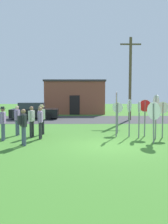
# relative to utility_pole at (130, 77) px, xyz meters

# --- Properties ---
(ground_plane) EXTENTS (80.00, 80.00, 0.00)m
(ground_plane) POSITION_rel_utility_pole_xyz_m (-3.07, -10.57, -3.77)
(ground_plane) COLOR #3D7528
(street_asphalt) EXTENTS (60.00, 6.40, 0.01)m
(street_asphalt) POSITION_rel_utility_pole_xyz_m (-3.07, 0.48, -3.76)
(street_asphalt) COLOR #38383A
(street_asphalt) RESTS_ON ground
(building_background) EXTENTS (6.83, 5.56, 3.82)m
(building_background) POSITION_rel_utility_pole_xyz_m (-5.00, 7.78, -1.85)
(building_background) COLOR brown
(building_background) RESTS_ON ground
(utility_pole) EXTENTS (1.80, 0.24, 7.18)m
(utility_pole) POSITION_rel_utility_pole_xyz_m (0.00, 0.00, 0.00)
(utility_pole) COLOR brown
(utility_pole) RESTS_ON ground
(parked_car_on_street) EXTENTS (4.36, 2.13, 1.51)m
(parked_car_on_street) POSITION_rel_utility_pole_xyz_m (-8.65, 1.04, -3.08)
(parked_car_on_street) COLOR black
(parked_car_on_street) RESTS_ON ground
(stop_sign_leaning_right) EXTENTS (0.13, 0.70, 2.33)m
(stop_sign_leaning_right) POSITION_rel_utility_pole_xyz_m (-0.40, -8.90, -2.19)
(stop_sign_leaning_right) COLOR slate
(stop_sign_leaning_right) RESTS_ON ground
(stop_sign_far_back) EXTENTS (0.13, 0.74, 2.51)m
(stop_sign_far_back) POSITION_rel_utility_pole_xyz_m (-2.36, -8.17, -2.05)
(stop_sign_far_back) COLOR slate
(stop_sign_far_back) RESTS_ON ground
(stop_sign_rear_left) EXTENTS (0.65, 0.29, 2.05)m
(stop_sign_rear_left) POSITION_rel_utility_pole_xyz_m (-0.75, -8.05, -2.38)
(stop_sign_rear_left) COLOR slate
(stop_sign_rear_left) RESTS_ON ground
(stop_sign_leaning_left) EXTENTS (0.07, 0.63, 1.98)m
(stop_sign_leaning_left) POSITION_rel_utility_pole_xyz_m (-1.19, -8.53, -2.45)
(stop_sign_leaning_left) COLOR slate
(stop_sign_leaning_left) RESTS_ON ground
(stop_sign_tallest) EXTENTS (0.38, 0.63, 2.08)m
(stop_sign_tallest) POSITION_rel_utility_pole_xyz_m (-1.65, -8.19, -2.36)
(stop_sign_tallest) COLOR slate
(stop_sign_tallest) RESTS_ON ground
(stop_sign_low_front) EXTENTS (0.64, 0.12, 1.95)m
(stop_sign_low_front) POSITION_rel_utility_pole_xyz_m (0.11, -8.46, -2.47)
(stop_sign_low_front) COLOR slate
(stop_sign_low_front) RESTS_ON ground
(stop_sign_nearest) EXTENTS (0.61, 0.20, 1.86)m
(stop_sign_nearest) POSITION_rel_utility_pole_xyz_m (-2.13, -7.05, -2.53)
(stop_sign_nearest) COLOR slate
(stop_sign_nearest) RESTS_ON ground
(stop_sign_center_cluster) EXTENTS (0.48, 0.75, 1.99)m
(stop_sign_center_cluster) POSITION_rel_utility_pole_xyz_m (-0.84, -10.00, -2.41)
(stop_sign_center_cluster) COLOR slate
(stop_sign_center_cluster) RESTS_ON ground
(person_in_blue) EXTENTS (0.31, 0.55, 1.69)m
(person_in_blue) POSITION_rel_utility_pole_xyz_m (-7.00, -8.27, -2.82)
(person_in_blue) COLOR #2D2D33
(person_in_blue) RESTS_ON ground
(person_holding_notes) EXTENTS (0.46, 0.51, 1.69)m
(person_holding_notes) POSITION_rel_utility_pole_xyz_m (-6.97, -10.38, -2.79)
(person_holding_notes) COLOR #4C5670
(person_holding_notes) RESTS_ON ground
(person_with_sunhat) EXTENTS (0.46, 0.50, 1.74)m
(person_with_sunhat) POSITION_rel_utility_pole_xyz_m (-6.59, -7.42, -2.76)
(person_with_sunhat) COLOR #2D2D33
(person_with_sunhat) RESTS_ON ground
(person_near_signs) EXTENTS (0.31, 0.57, 1.74)m
(person_near_signs) POSITION_rel_utility_pole_xyz_m (-8.26, -9.20, -2.78)
(person_near_signs) COLOR #4C5670
(person_near_signs) RESTS_ON ground
(person_in_dark_shirt) EXTENTS (0.23, 0.57, 1.69)m
(person_in_dark_shirt) POSITION_rel_utility_pole_xyz_m (-6.44, -8.77, -2.82)
(person_in_dark_shirt) COLOR #2D2D33
(person_in_dark_shirt) RESTS_ON ground
(person_in_teal) EXTENTS (0.39, 0.57, 1.69)m
(person_in_teal) POSITION_rel_utility_pole_xyz_m (-7.95, -7.68, -2.79)
(person_in_teal) COLOR #4C5670
(person_in_teal) RESTS_ON ground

